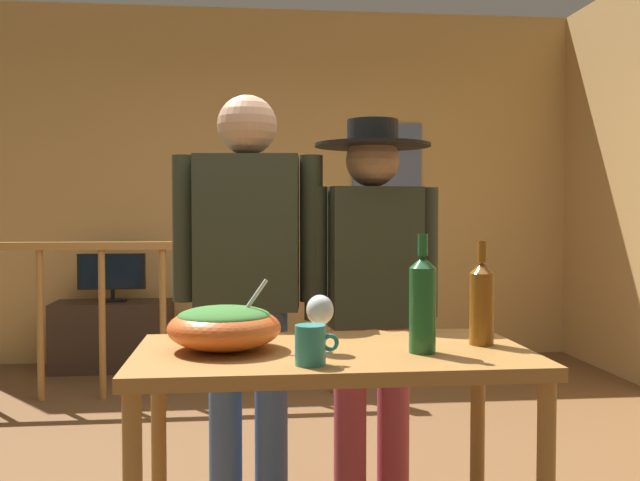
% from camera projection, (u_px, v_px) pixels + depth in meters
% --- Properties ---
extents(back_wall, '(5.17, 0.10, 2.90)m').
position_uv_depth(back_wall, '(272.00, 185.00, 5.99)').
color(back_wall, tan).
rests_on(back_wall, ground_plane).
extents(framed_picture, '(0.59, 0.03, 0.64)m').
position_uv_depth(framed_picture, '(387.00, 162.00, 6.02)').
color(framed_picture, slate).
extents(stair_railing, '(2.82, 0.10, 1.08)m').
position_uv_depth(stair_railing, '(196.00, 299.00, 4.73)').
color(stair_railing, '#9E6B33').
rests_on(stair_railing, ground_plane).
extents(tv_console, '(0.90, 0.40, 0.53)m').
position_uv_depth(tv_console, '(113.00, 336.00, 5.55)').
color(tv_console, '#38281E').
rests_on(tv_console, ground_plane).
extents(flat_screen_tv, '(0.51, 0.12, 0.37)m').
position_uv_depth(flat_screen_tv, '(112.00, 273.00, 5.50)').
color(flat_screen_tv, black).
rests_on(flat_screen_tv, tv_console).
extents(serving_table, '(1.17, 0.64, 0.81)m').
position_uv_depth(serving_table, '(332.00, 383.00, 2.14)').
color(serving_table, '#9E6B33').
rests_on(serving_table, ground_plane).
extents(salad_bowl, '(0.34, 0.34, 0.21)m').
position_uv_depth(salad_bowl, '(224.00, 325.00, 2.12)').
color(salad_bowl, '#DB5B23').
rests_on(salad_bowl, serving_table).
extents(wine_glass, '(0.08, 0.08, 0.17)m').
position_uv_depth(wine_glass, '(320.00, 312.00, 2.08)').
color(wine_glass, silver).
rests_on(wine_glass, serving_table).
extents(wine_bottle_green, '(0.08, 0.08, 0.35)m').
position_uv_depth(wine_bottle_green, '(423.00, 303.00, 2.08)').
color(wine_bottle_green, '#1E5628').
rests_on(wine_bottle_green, serving_table).
extents(wine_bottle_amber, '(0.08, 0.08, 0.32)m').
position_uv_depth(wine_bottle_amber, '(482.00, 302.00, 2.21)').
color(wine_bottle_amber, brown).
rests_on(wine_bottle_amber, serving_table).
extents(mug_teal, '(0.12, 0.08, 0.11)m').
position_uv_depth(mug_teal, '(311.00, 345.00, 1.91)').
color(mug_teal, teal).
rests_on(mug_teal, serving_table).
extents(person_standing_left, '(0.58, 0.26, 1.68)m').
position_uv_depth(person_standing_left, '(248.00, 271.00, 2.79)').
color(person_standing_left, '#3D5684').
rests_on(person_standing_left, ground_plane).
extents(person_standing_right, '(0.55, 0.46, 1.59)m').
position_uv_depth(person_standing_right, '(372.00, 284.00, 2.85)').
color(person_standing_right, '#9E3842').
rests_on(person_standing_right, ground_plane).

